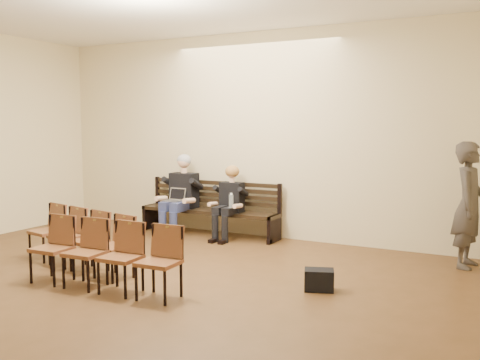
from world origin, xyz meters
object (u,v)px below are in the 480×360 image
at_px(laptop, 173,203).
at_px(chair_row_front, 78,239).
at_px(bag, 319,280).
at_px(passerby, 470,196).
at_px(bench, 209,222).
at_px(water_bottle, 231,208).
at_px(chair_row_back, 102,256).
at_px(seated_man, 181,194).
at_px(seated_woman, 229,206).

relative_size(laptop, chair_row_front, 0.16).
xyz_separation_m(bag, passerby, (1.44, 1.92, 0.86)).
bearing_deg(bag, bench, 142.79).
distance_m(water_bottle, chair_row_back, 2.96).
bearing_deg(seated_man, bag, -31.24).
xyz_separation_m(seated_man, chair_row_back, (1.03, -3.16, -0.30)).
xyz_separation_m(laptop, water_bottle, (1.16, -0.00, 0.01)).
height_order(water_bottle, chair_row_front, chair_row_front).
bearing_deg(chair_row_front, seated_woman, 81.69).
distance_m(laptop, chair_row_back, 3.14).
bearing_deg(chair_row_back, seated_woman, 87.96).
bearing_deg(bag, passerby, 53.27).
height_order(bench, water_bottle, water_bottle).
height_order(laptop, water_bottle, water_bottle).
relative_size(bench, water_bottle, 10.37).
distance_m(laptop, water_bottle, 1.16).
height_order(seated_woman, chair_row_front, seated_woman).
distance_m(seated_woman, chair_row_front, 2.74).
distance_m(water_bottle, chair_row_front, 2.61).
distance_m(water_bottle, passerby, 3.62).
distance_m(laptop, passerby, 4.77).
height_order(seated_woman, passerby, passerby).
distance_m(seated_man, laptop, 0.25).
relative_size(bench, seated_woman, 2.34).
relative_size(seated_man, laptop, 4.43).
distance_m(bench, water_bottle, 0.79).
distance_m(seated_man, water_bottle, 1.15).
relative_size(seated_woman, chair_row_front, 0.57).
distance_m(bag, chair_row_back, 2.55).
bearing_deg(laptop, seated_woman, 7.98).
xyz_separation_m(bench, seated_woman, (0.47, -0.12, 0.33)).
height_order(seated_woman, bag, seated_woman).
bearing_deg(water_bottle, passerby, 2.17).
height_order(bench, chair_row_front, chair_row_front).
relative_size(bench, bag, 7.67).
bearing_deg(chair_row_back, water_bottle, 85.06).
distance_m(bench, bag, 3.49).
relative_size(water_bottle, bag, 0.74).
relative_size(seated_woman, water_bottle, 4.44).
height_order(laptop, chair_row_front, chair_row_front).
xyz_separation_m(seated_woman, passerby, (3.74, -0.07, 0.43)).
bearing_deg(bench, water_bottle, -27.44).
height_order(laptop, passerby, passerby).
height_order(bench, chair_row_back, chair_row_back).
bearing_deg(seated_woman, bench, 165.79).
height_order(bag, chair_row_front, chair_row_front).
bearing_deg(seated_man, seated_woman, 0.00).
bearing_deg(seated_woman, seated_man, 180.00).
relative_size(passerby, chair_row_front, 1.01).
distance_m(seated_woman, water_bottle, 0.26).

